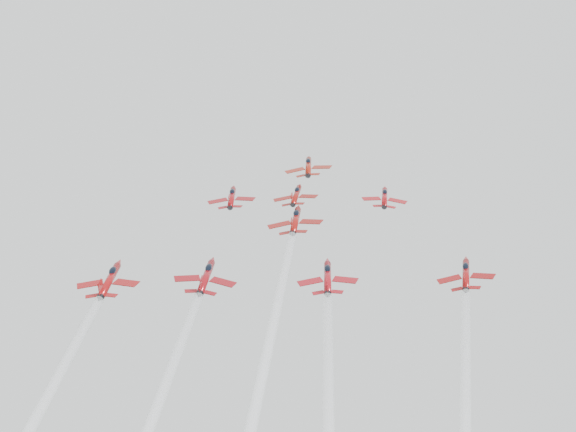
# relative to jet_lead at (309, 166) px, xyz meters

# --- Properties ---
(jet_lead) EXTENTS (10.18, 12.97, 8.48)m
(jet_lead) POSITION_rel_jet_lead_xyz_m (0.00, 0.00, 0.00)
(jet_lead) COLOR #9D1D0F
(jet_row2_left) EXTENTS (9.54, 12.15, 7.94)m
(jet_row2_left) POSITION_rel_jet_lead_xyz_m (-13.30, -14.44, -8.81)
(jet_row2_left) COLOR maroon
(jet_row2_center) EXTENTS (8.91, 11.35, 7.42)m
(jet_row2_center) POSITION_rel_jet_lead_xyz_m (-0.49, -14.24, -8.69)
(jet_row2_center) COLOR maroon
(jet_row2_right) EXTENTS (8.60, 10.95, 7.16)m
(jet_row2_right) POSITION_rel_jet_lead_xyz_m (16.75, -16.38, -10.00)
(jet_row2_right) COLOR #AB1015
(jet_center) EXTENTS (10.21, 95.34, 58.82)m
(jet_center) POSITION_rel_jet_lead_xyz_m (1.06, -67.14, -40.99)
(jet_center) COLOR maroon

